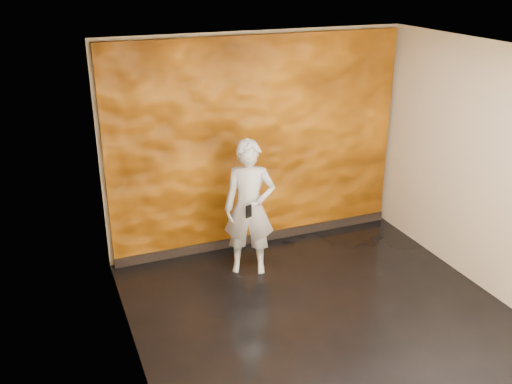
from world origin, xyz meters
The scene contains 5 objects.
room centered at (0.00, 0.00, 1.40)m, with size 4.02×4.02×2.81m.
feature_wall centered at (0.00, 1.96, 1.38)m, with size 3.90×0.06×2.75m, color #C76D0F.
baseboard centered at (0.00, 1.92, 0.06)m, with size 3.90×0.04×0.12m, color black.
man centered at (-0.39, 1.26, 0.84)m, with size 0.61×0.40×1.68m, color #9295A0.
phone centered at (-0.48, 1.06, 0.89)m, with size 0.08×0.02×0.15m, color black.
Camera 1 is at (-2.62, -4.54, 3.59)m, focal length 40.00 mm.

